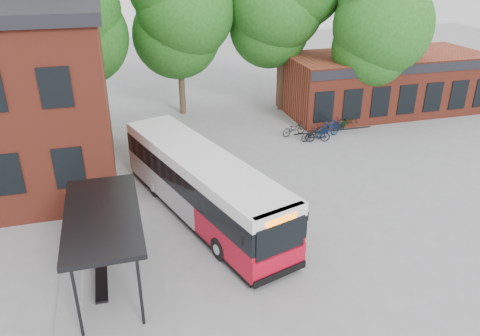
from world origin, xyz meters
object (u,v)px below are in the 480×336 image
object	(u,v)px
bicycle_6	(349,121)
bicycle_4	(333,125)
city_bus	(202,186)
bicycle_1	(318,135)
bicycle_3	(328,129)
bicycle_0	(294,129)
bicycle_2	(312,133)
bus_shelter	(107,250)

from	to	relation	value
bicycle_6	bicycle_4	bearing A→B (deg)	88.64
city_bus	bicycle_6	size ratio (longest dim) A/B	6.26
bicycle_1	bicycle_3	bearing A→B (deg)	-49.16
bicycle_3	bicycle_4	distance (m)	1.10
bicycle_0	bicycle_1	bearing A→B (deg)	-161.57
city_bus	bicycle_0	size ratio (longest dim) A/B	6.59
city_bus	bicycle_0	distance (m)	10.94
bicycle_1	bicycle_0	bearing A→B (deg)	44.32
bicycle_2	bicycle_3	xyz separation A→B (m)	(1.15, 0.20, 0.09)
bicycle_0	bicycle_4	bearing A→B (deg)	-106.01
bicycle_6	bicycle_0	bearing A→B (deg)	81.31
city_bus	bicycle_2	distance (m)	10.78
city_bus	bicycle_6	distance (m)	14.04
bicycle_0	city_bus	bearing A→B (deg)	121.31
bicycle_1	bicycle_3	size ratio (longest dim) A/B	0.85
city_bus	bicycle_0	xyz separation A→B (m)	(7.45, 7.95, -0.98)
bus_shelter	bicycle_1	world-z (taller)	bus_shelter
bicycle_0	bus_shelter	bearing A→B (deg)	120.17
bicycle_4	city_bus	bearing A→B (deg)	120.35
city_bus	bicycle_3	bearing A→B (deg)	19.77
city_bus	bicycle_1	world-z (taller)	city_bus
bicycle_0	bicycle_6	xyz separation A→B (m)	(3.93, 0.22, 0.02)
city_bus	bicycle_3	size ratio (longest dim) A/B	6.22
bicycle_1	bicycle_3	distance (m)	1.13
bicycle_1	bicycle_6	xyz separation A→B (m)	(2.97, 1.65, 0.01)
bicycle_3	bicycle_6	xyz separation A→B (m)	(2.00, 1.08, -0.07)
bicycle_0	bicycle_3	world-z (taller)	bicycle_3
bus_shelter	bicycle_6	distance (m)	19.51
bus_shelter	city_bus	bearing A→B (deg)	43.46
bicycle_1	bicycle_2	size ratio (longest dim) A/B	0.89
bicycle_1	bicycle_4	world-z (taller)	bicycle_1
bicycle_0	bicycle_2	world-z (taller)	bicycle_2
bus_shelter	bicycle_6	size ratio (longest dim) A/B	3.91
bus_shelter	bicycle_3	size ratio (longest dim) A/B	3.89
bicycle_1	bicycle_6	size ratio (longest dim) A/B	0.86
city_bus	bicycle_3	distance (m)	11.79
bicycle_0	bicycle_4	world-z (taller)	bicycle_0
bicycle_2	bicycle_4	bearing A→B (deg)	-79.57
bus_shelter	bicycle_0	world-z (taller)	bus_shelter
bicycle_3	bicycle_6	world-z (taller)	bicycle_3
bicycle_4	bicycle_6	xyz separation A→B (m)	(1.29, 0.24, 0.05)
bus_shelter	bicycle_3	distance (m)	17.28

